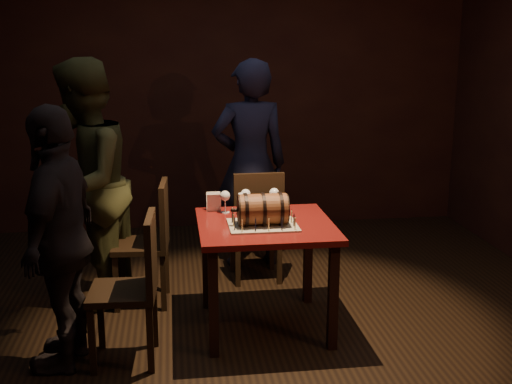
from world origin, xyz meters
TOP-DOWN VIEW (x-y plane):
  - room_shell at (0.00, 0.00)m, footprint 5.04×5.04m
  - pub_table at (0.06, -0.01)m, footprint 0.90×0.90m
  - cake_board at (0.04, -0.08)m, footprint 0.45×0.35m
  - barrel_cake at (0.04, -0.08)m, footprint 0.38×0.22m
  - birthday_candles at (0.04, -0.08)m, footprint 0.40×0.30m
  - wine_glass_left at (-0.18, 0.27)m, footprint 0.07×0.07m
  - wine_glass_mid at (-0.03, 0.30)m, footprint 0.07×0.07m
  - wine_glass_right at (0.17, 0.31)m, footprint 0.07×0.07m
  - pint_of_ale at (-0.06, 0.22)m, footprint 0.07×0.07m
  - menu_card at (-0.26, 0.33)m, footprint 0.10×0.05m
  - chair_back at (0.12, 0.84)m, footprint 0.41×0.41m
  - chair_left_rear at (-0.71, 0.52)m, footprint 0.42×0.42m
  - chair_left_front at (-0.79, -0.37)m, footprint 0.42×0.42m
  - person_back at (0.12, 1.27)m, footprint 0.68×0.47m
  - person_left_rear at (-1.18, 0.56)m, footprint 0.89×1.03m
  - person_left_front at (-1.22, -0.35)m, footprint 0.57×1.00m

SIDE VIEW (x-z plane):
  - chair_back at x=0.12m, z-range 0.06..0.99m
  - chair_left_rear at x=-0.71m, z-range 0.06..0.99m
  - chair_left_front at x=-0.79m, z-range 0.06..0.99m
  - pub_table at x=0.06m, z-range 0.27..1.02m
  - cake_board at x=0.04m, z-range 0.75..0.76m
  - person_left_front at x=-1.22m, z-range 0.00..1.60m
  - birthday_candles at x=0.04m, z-range 0.76..0.85m
  - menu_card at x=-0.26m, z-range 0.75..0.88m
  - pint_of_ale at x=-0.06m, z-range 0.75..0.90m
  - barrel_cake at x=0.04m, z-range 0.75..0.98m
  - wine_glass_mid at x=-0.03m, z-range 0.79..0.95m
  - wine_glass_left at x=-0.18m, z-range 0.79..0.95m
  - wine_glass_right at x=0.17m, z-range 0.79..0.95m
  - person_back at x=0.12m, z-range 0.00..1.79m
  - person_left_rear at x=-1.18m, z-range 0.00..1.83m
  - room_shell at x=0.00m, z-range 0.00..2.80m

